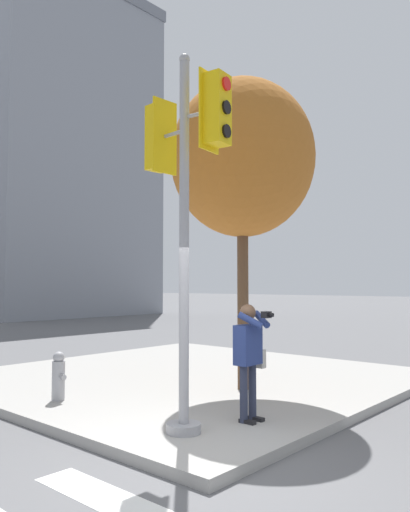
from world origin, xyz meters
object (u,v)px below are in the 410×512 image
at_px(street_tree, 242,159).
at_px(fire_hydrant, 59,376).
at_px(traffic_signal_pole, 186,184).
at_px(person_photographer, 249,351).

distance_m(street_tree, fire_hydrant, 4.97).
bearing_deg(street_tree, traffic_signal_pole, -158.55).
relative_size(person_photographer, street_tree, 0.28).
distance_m(traffic_signal_pole, person_photographer, 2.45).
bearing_deg(fire_hydrant, person_photographer, -70.98).
distance_m(person_photographer, fire_hydrant, 3.30).
bearing_deg(traffic_signal_pole, street_tree, 21.45).
bearing_deg(person_photographer, street_tree, 39.27).
xyz_separation_m(person_photographer, fire_hydrant, (-1.06, 3.07, -0.57)).
height_order(person_photographer, street_tree, street_tree).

